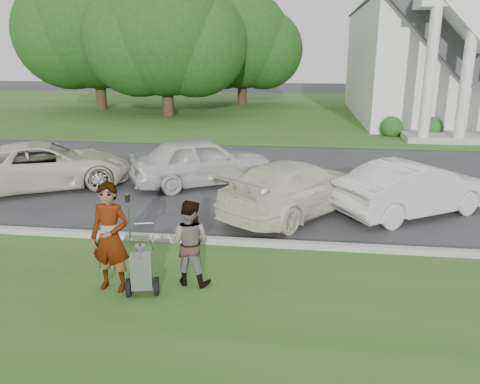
% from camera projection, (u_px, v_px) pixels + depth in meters
% --- Properties ---
extents(ground, '(120.00, 120.00, 0.00)m').
position_uv_depth(ground, '(251.00, 256.00, 9.70)').
color(ground, '#333335').
rests_on(ground, ground).
extents(grass_strip, '(80.00, 7.00, 0.01)m').
position_uv_depth(grass_strip, '(228.00, 341.00, 6.85)').
color(grass_strip, '#33571D').
rests_on(grass_strip, ground).
extents(church_lawn, '(80.00, 30.00, 0.01)m').
position_uv_depth(church_lawn, '(290.00, 109.00, 35.36)').
color(church_lawn, '#33571D').
rests_on(church_lawn, ground).
extents(curb, '(80.00, 0.18, 0.15)m').
position_uv_depth(curb, '(253.00, 243.00, 10.20)').
color(curb, '#9E9E93').
rests_on(curb, ground).
extents(church, '(9.19, 19.00, 24.10)m').
position_uv_depth(church, '(437.00, 22.00, 28.85)').
color(church, white).
rests_on(church, ground).
extents(tree_left, '(10.63, 8.40, 9.71)m').
position_uv_depth(tree_left, '(165.00, 36.00, 30.15)').
color(tree_left, '#332316').
rests_on(tree_left, ground).
extents(tree_far, '(11.64, 9.20, 10.73)m').
position_uv_depth(tree_far, '(95.00, 30.00, 33.59)').
color(tree_far, '#332316').
rests_on(tree_far, ground).
extents(tree_back, '(9.61, 7.60, 8.89)m').
position_uv_depth(tree_back, '(242.00, 45.00, 37.36)').
color(tree_back, '#332316').
rests_on(tree_back, ground).
extents(striping_cart, '(0.70, 1.16, 1.01)m').
position_uv_depth(striping_cart, '(142.00, 272.00, 8.03)').
color(striping_cart, black).
rests_on(striping_cart, ground).
extents(person_left, '(0.75, 0.54, 1.95)m').
position_uv_depth(person_left, '(110.00, 238.00, 8.08)').
color(person_left, '#999999').
rests_on(person_left, ground).
extents(person_right, '(0.84, 0.70, 1.58)m').
position_uv_depth(person_right, '(190.00, 243.00, 8.35)').
color(person_right, '#999999').
rests_on(person_right, ground).
extents(parking_meter_near, '(0.09, 0.08, 1.28)m').
position_uv_depth(parking_meter_near, '(129.00, 215.00, 9.73)').
color(parking_meter_near, gray).
rests_on(parking_meter_near, ground).
extents(car_a, '(5.68, 4.61, 1.44)m').
position_uv_depth(car_a, '(45.00, 165.00, 14.48)').
color(car_a, beige).
rests_on(car_a, ground).
extents(car_b, '(4.81, 3.80, 1.53)m').
position_uv_depth(car_b, '(202.00, 161.00, 14.83)').
color(car_b, silver).
rests_on(car_b, ground).
extents(car_c, '(4.34, 5.00, 1.38)m').
position_uv_depth(car_c, '(296.00, 188.00, 12.18)').
color(car_c, '#EBE7C8').
rests_on(car_c, ground).
extents(car_d, '(4.38, 3.51, 1.40)m').
position_uv_depth(car_d, '(414.00, 188.00, 12.08)').
color(car_d, silver).
rests_on(car_d, ground).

